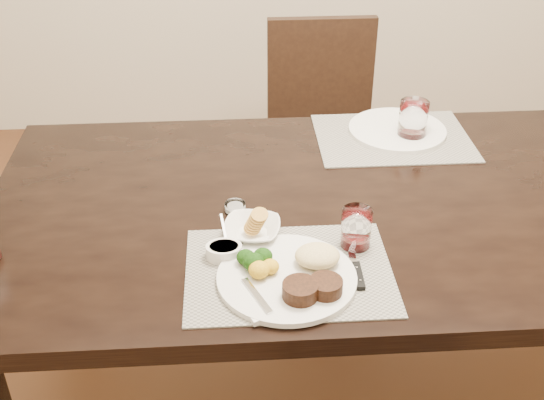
{
  "coord_description": "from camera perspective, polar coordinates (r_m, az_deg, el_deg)",
  "views": [
    {
      "loc": [
        -0.36,
        -1.47,
        1.71
      ],
      "look_at": [
        -0.27,
        -0.09,
        0.82
      ],
      "focal_mm": 45.0,
      "sensor_mm": 36.0,
      "label": 1
    }
  ],
  "objects": [
    {
      "name": "cracker_bowl",
      "position": [
        1.62,
        -1.68,
        -2.46
      ],
      "size": [
        0.16,
        0.16,
        0.06
      ],
      "rotation": [
        0.0,
        0.0,
        -0.19
      ],
      "color": "silver",
      "rests_on": "placemat_near"
    },
    {
      "name": "chair_far",
      "position": [
        2.71,
        4.23,
        6.28
      ],
      "size": [
        0.42,
        0.42,
        0.9
      ],
      "color": "black",
      "rests_on": "ground"
    },
    {
      "name": "dinner_plate",
      "position": [
        1.49,
        1.82,
        -6.26
      ],
      "size": [
        0.31,
        0.31,
        0.05
      ],
      "rotation": [
        0.0,
        0.0,
        0.3
      ],
      "color": "silver",
      "rests_on": "placemat_near"
    },
    {
      "name": "placemat_far",
      "position": [
        2.1,
        10.07,
        5.15
      ],
      "size": [
        0.46,
        0.34,
        0.0
      ],
      "primitive_type": "cube",
      "color": "gray",
      "rests_on": "dining_table"
    },
    {
      "name": "sauce_ramekin",
      "position": [
        1.56,
        -4.03,
        -4.25
      ],
      "size": [
        0.08,
        0.12,
        0.07
      ],
      "rotation": [
        0.0,
        0.0,
        0.19
      ],
      "color": "silver",
      "rests_on": "placemat_near"
    },
    {
      "name": "steak_knife",
      "position": [
        1.54,
        7.09,
        -5.76
      ],
      "size": [
        0.02,
        0.21,
        0.01
      ],
      "rotation": [
        0.0,
        0.0,
        -0.03
      ],
      "color": "white",
      "rests_on": "placemat_near"
    },
    {
      "name": "far_plate",
      "position": [
        2.13,
        10.43,
        5.79
      ],
      "size": [
        0.3,
        0.3,
        0.01
      ],
      "primitive_type": "cylinder",
      "color": "silver",
      "rests_on": "placemat_far"
    },
    {
      "name": "salt_cellar",
      "position": [
        1.72,
        -3.1,
        -0.66
      ],
      "size": [
        0.05,
        0.05,
        0.02
      ],
      "rotation": [
        0.0,
        0.0,
        -0.28
      ],
      "color": "white",
      "rests_on": "dining_table"
    },
    {
      "name": "dining_table",
      "position": [
        1.84,
        8.18,
        -2.11
      ],
      "size": [
        2.0,
        1.0,
        0.75
      ],
      "color": "black",
      "rests_on": "ground"
    },
    {
      "name": "wine_glass_far",
      "position": [
        2.09,
        11.7,
        6.41
      ],
      "size": [
        0.09,
        0.09,
        0.12
      ],
      "rotation": [
        0.0,
        0.0,
        0.43
      ],
      "color": "white",
      "rests_on": "placemat_far"
    },
    {
      "name": "ground_plane",
      "position": [
        2.28,
        6.84,
        -16.01
      ],
      "size": [
        4.5,
        4.5,
        0.0
      ],
      "primitive_type": "plane",
      "color": "#4E2B19",
      "rests_on": "ground"
    },
    {
      "name": "placemat_near",
      "position": [
        1.53,
        1.42,
        -5.98
      ],
      "size": [
        0.46,
        0.34,
        0.0
      ],
      "primitive_type": "cube",
      "color": "gray",
      "rests_on": "dining_table"
    },
    {
      "name": "napkin_fork",
      "position": [
        1.46,
        -1.31,
        -7.71
      ],
      "size": [
        0.16,
        0.2,
        0.02
      ],
      "rotation": [
        0.0,
        0.0,
        0.41
      ],
      "color": "silver",
      "rests_on": "placemat_near"
    },
    {
      "name": "wine_glass_near",
      "position": [
        1.59,
        7.06,
        -2.49
      ],
      "size": [
        0.07,
        0.07,
        0.1
      ],
      "rotation": [
        0.0,
        0.0,
        0.25
      ],
      "color": "white",
      "rests_on": "placemat_near"
    }
  ]
}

